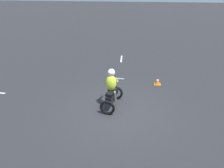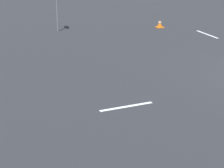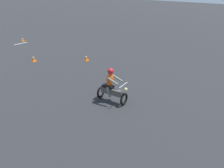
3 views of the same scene
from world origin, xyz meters
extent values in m
plane|color=#28282B|center=(0.00, 0.00, 0.00)|extent=(120.00, 120.00, 0.00)
torus|color=black|center=(0.19, -0.96, 0.30)|extent=(0.61, 0.17, 0.60)
torus|color=black|center=(0.35, 0.33, 0.30)|extent=(0.61, 0.17, 0.60)
cube|color=black|center=(0.27, -0.31, 0.52)|extent=(0.37, 1.12, 0.28)
cube|color=black|center=(0.29, -0.09, 0.74)|extent=(0.33, 0.59, 0.10)
cylinder|color=silver|center=(0.19, -0.91, 1.00)|extent=(0.70, 0.12, 0.04)
sphere|color=#F2E08C|center=(0.18, -1.04, 0.82)|extent=(0.18, 0.18, 0.16)
ellipsoid|color=#D8F233|center=(0.28, -0.19, 1.10)|extent=(0.43, 0.33, 0.64)
cylinder|color=slate|center=(0.05, -0.47, 1.15)|extent=(0.16, 0.55, 0.27)
cylinder|color=slate|center=(0.44, -0.51, 1.15)|extent=(0.16, 0.55, 0.27)
cylinder|color=slate|center=(0.14, -0.19, 0.52)|extent=(0.15, 0.26, 0.51)
cylinder|color=slate|center=(0.42, -0.23, 0.52)|extent=(0.15, 0.26, 0.51)
sphere|color=silver|center=(0.28, -0.23, 1.52)|extent=(0.31, 0.31, 0.28)
cube|color=orange|center=(-1.65, -2.76, 0.01)|extent=(0.32, 0.32, 0.03)
cone|color=orange|center=(-1.65, -2.76, 0.18)|extent=(0.24, 0.24, 0.30)
cylinder|color=white|center=(-1.65, -2.76, 0.23)|extent=(0.13, 0.13, 0.05)
cube|color=silver|center=(0.59, -6.59, 0.00)|extent=(0.21, 1.41, 0.01)
camera|label=1|loc=(-0.91, 7.38, 4.56)|focal=35.00mm
camera|label=2|loc=(-9.14, 8.86, 3.57)|focal=70.00mm
camera|label=3|loc=(3.97, 18.31, 5.18)|focal=35.00mm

